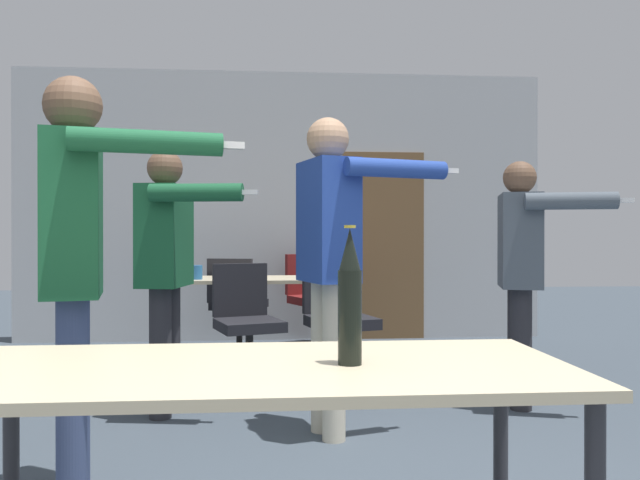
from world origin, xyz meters
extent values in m
cube|color=#B2B5B7|center=(0.00, 5.33, 1.46)|extent=(5.70, 0.10, 2.91)
cube|color=brown|center=(1.10, 5.27, 1.02)|extent=(0.90, 0.02, 2.05)
cube|color=#C6B793|center=(-0.16, 0.27, 0.74)|extent=(1.75, 0.75, 0.03)
cylinder|color=#2D2D33|center=(-0.97, 0.58, 0.36)|extent=(0.05, 0.05, 0.73)
cylinder|color=#2D2D33|center=(0.65, 0.58, 0.36)|extent=(0.05, 0.05, 0.73)
cube|color=#C6B793|center=(-0.27, 4.03, 0.74)|extent=(1.79, 0.71, 0.03)
cylinder|color=#2D2D33|center=(-1.10, 3.74, 0.36)|extent=(0.05, 0.05, 0.73)
cylinder|color=#2D2D33|center=(0.56, 3.74, 0.36)|extent=(0.05, 0.05, 0.73)
cylinder|color=#2D2D33|center=(-1.10, 4.32, 0.36)|extent=(0.05, 0.05, 0.73)
cylinder|color=#2D2D33|center=(0.56, 4.32, 0.36)|extent=(0.05, 0.05, 0.73)
cylinder|color=#3D4C75|center=(-0.98, 1.27, 0.43)|extent=(0.12, 0.12, 0.87)
cylinder|color=#3D4C75|center=(-0.94, 1.10, 0.43)|extent=(0.12, 0.12, 0.87)
cube|color=#195633|center=(-0.96, 1.18, 1.21)|extent=(0.30, 0.43, 0.68)
sphere|color=brown|center=(-0.96, 1.18, 1.67)|extent=(0.24, 0.24, 0.24)
cylinder|color=#195633|center=(-1.01, 1.42, 1.20)|extent=(0.09, 0.09, 0.59)
cylinder|color=#195633|center=(-0.62, 1.01, 1.49)|extent=(0.60, 0.22, 0.09)
cube|color=white|center=(-0.30, 1.08, 1.49)|extent=(0.12, 0.06, 0.03)
cylinder|color=beige|center=(0.16, 2.07, 0.43)|extent=(0.13, 0.13, 0.87)
cylinder|color=beige|center=(0.21, 1.90, 0.43)|extent=(0.13, 0.13, 0.87)
cube|color=#23429E|center=(0.18, 1.98, 1.21)|extent=(0.35, 0.47, 0.68)
sphere|color=tan|center=(0.18, 1.98, 1.67)|extent=(0.24, 0.24, 0.24)
cylinder|color=#23429E|center=(0.11, 2.23, 1.19)|extent=(0.10, 0.10, 0.59)
cylinder|color=#23429E|center=(0.54, 1.82, 1.49)|extent=(0.59, 0.27, 0.10)
cube|color=white|center=(0.85, 1.91, 1.49)|extent=(0.13, 0.07, 0.03)
cylinder|color=#28282D|center=(-0.79, 2.59, 0.40)|extent=(0.14, 0.14, 0.81)
cylinder|color=#28282D|center=(-0.81, 2.40, 0.40)|extent=(0.14, 0.14, 0.81)
cube|color=#195633|center=(-0.80, 2.50, 1.12)|extent=(0.31, 0.47, 0.63)
sphere|color=brown|center=(-0.80, 2.50, 1.55)|extent=(0.22, 0.22, 0.22)
cylinder|color=#195633|center=(-0.76, 2.77, 1.10)|extent=(0.11, 0.11, 0.55)
cylinder|color=#195633|center=(-0.57, 2.18, 1.38)|extent=(0.56, 0.19, 0.11)
cube|color=white|center=(-0.27, 2.14, 1.38)|extent=(0.12, 0.05, 0.03)
cylinder|color=#28282D|center=(1.53, 2.59, 0.39)|extent=(0.14, 0.14, 0.78)
cylinder|color=#28282D|center=(1.48, 2.41, 0.39)|extent=(0.14, 0.14, 0.78)
cube|color=#4C5660|center=(1.51, 2.50, 1.09)|extent=(0.36, 0.49, 0.62)
sphere|color=brown|center=(1.51, 2.50, 1.51)|extent=(0.22, 0.22, 0.22)
cylinder|color=#4C5660|center=(1.58, 2.76, 1.07)|extent=(0.11, 0.11, 0.53)
cylinder|color=#4C5660|center=(1.69, 2.16, 1.34)|extent=(0.54, 0.25, 0.11)
cube|color=white|center=(1.97, 2.08, 1.34)|extent=(0.13, 0.07, 0.03)
cylinder|color=black|center=(-0.44, 4.66, 0.01)|extent=(0.52, 0.52, 0.03)
cylinder|color=black|center=(-0.44, 4.66, 0.22)|extent=(0.06, 0.06, 0.38)
cube|color=black|center=(-0.44, 4.66, 0.45)|extent=(0.58, 0.58, 0.08)
cube|color=black|center=(-0.52, 4.41, 0.70)|extent=(0.44, 0.19, 0.42)
cylinder|color=black|center=(0.40, 3.14, 0.01)|extent=(0.52, 0.52, 0.03)
cylinder|color=black|center=(0.40, 3.14, 0.23)|extent=(0.06, 0.06, 0.41)
cube|color=black|center=(0.40, 3.14, 0.48)|extent=(0.56, 0.56, 0.08)
cube|color=black|center=(0.33, 3.39, 0.73)|extent=(0.44, 0.17, 0.42)
cylinder|color=black|center=(0.33, 4.79, 0.01)|extent=(0.52, 0.52, 0.03)
cylinder|color=black|center=(0.33, 4.79, 0.23)|extent=(0.06, 0.06, 0.41)
cube|color=maroon|center=(0.33, 4.79, 0.48)|extent=(0.61, 0.61, 0.08)
cube|color=maroon|center=(0.22, 5.03, 0.73)|extent=(0.42, 0.24, 0.42)
cylinder|color=black|center=(-0.30, 3.27, 0.01)|extent=(0.52, 0.52, 0.03)
cylinder|color=black|center=(-0.30, 3.27, 0.22)|extent=(0.06, 0.06, 0.38)
cube|color=black|center=(-0.30, 3.27, 0.45)|extent=(0.58, 0.58, 0.08)
cube|color=black|center=(-0.38, 3.52, 0.70)|extent=(0.43, 0.20, 0.42)
cylinder|color=black|center=(0.09, 0.25, 0.89)|extent=(0.07, 0.07, 0.27)
cone|color=black|center=(0.09, 0.25, 1.08)|extent=(0.06, 0.06, 0.12)
cylinder|color=gold|center=(0.09, 0.25, 1.15)|extent=(0.03, 0.03, 0.01)
cylinder|color=#2866A3|center=(-0.76, 3.87, 0.82)|extent=(0.09, 0.09, 0.12)
camera|label=1|loc=(-0.14, -1.50, 1.12)|focal=35.00mm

